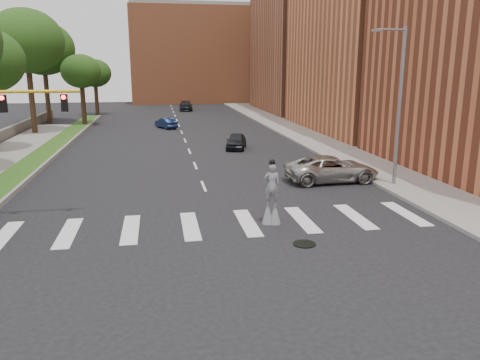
% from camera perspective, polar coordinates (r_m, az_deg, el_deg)
% --- Properties ---
extents(ground_plane, '(160.00, 160.00, 0.00)m').
position_cam_1_polar(ground_plane, '(20.02, -2.18, -6.33)').
color(ground_plane, black).
rests_on(ground_plane, ground).
extents(grass_median, '(2.00, 60.00, 0.25)m').
position_cam_1_polar(grass_median, '(40.24, -22.78, 2.94)').
color(grass_median, '#244C15').
rests_on(grass_median, ground).
extents(median_curb, '(0.20, 60.00, 0.28)m').
position_cam_1_polar(median_curb, '(40.02, -21.31, 3.04)').
color(median_curb, gray).
rests_on(median_curb, ground).
extents(sidewalk_right, '(5.00, 90.00, 0.18)m').
position_cam_1_polar(sidewalk_right, '(46.65, 8.92, 5.12)').
color(sidewalk_right, gray).
rests_on(sidewalk_right, ground).
extents(manhole, '(0.90, 0.90, 0.04)m').
position_cam_1_polar(manhole, '(18.81, 7.84, -7.73)').
color(manhole, black).
rests_on(manhole, ground).
extents(building_mid, '(16.00, 22.00, 24.00)m').
position_cam_1_polar(building_mid, '(54.73, 17.59, 18.41)').
color(building_mid, '#CB6B3F').
rests_on(building_mid, ground).
extents(building_far, '(16.00, 22.00, 20.00)m').
position_cam_1_polar(building_far, '(76.75, 8.98, 15.79)').
color(building_far, '#9B5539').
rests_on(building_far, ground).
extents(building_backdrop, '(26.00, 14.00, 18.00)m').
position_cam_1_polar(building_backdrop, '(97.05, -5.14, 14.81)').
color(building_backdrop, '#CB6B3F').
rests_on(building_backdrop, ground).
extents(streetlight, '(2.05, 0.20, 9.00)m').
position_cam_1_polar(streetlight, '(28.14, 18.75, 8.96)').
color(streetlight, slate).
rests_on(streetlight, ground).
extents(stilt_performer, '(0.83, 0.62, 2.94)m').
position_cam_1_polar(stilt_performer, '(20.72, 3.88, -2.13)').
color(stilt_performer, black).
rests_on(stilt_performer, ground).
extents(suv_crossing, '(5.75, 2.80, 1.57)m').
position_cam_1_polar(suv_crossing, '(29.07, 11.12, 1.35)').
color(suv_crossing, '#A9A7A0').
rests_on(suv_crossing, ground).
extents(car_near, '(2.49, 4.14, 1.32)m').
position_cam_1_polar(car_near, '(40.24, -0.45, 4.77)').
color(car_near, black).
rests_on(car_near, ground).
extents(car_mid, '(2.67, 3.89, 1.22)m').
position_cam_1_polar(car_mid, '(54.64, -9.00, 6.88)').
color(car_mid, navy).
rests_on(car_mid, ground).
extents(car_far, '(2.22, 5.09, 1.46)m').
position_cam_1_polar(car_far, '(77.02, -6.63, 8.95)').
color(car_far, black).
rests_on(car_far, ground).
extents(tree_4, '(7.49, 7.49, 12.58)m').
position_cam_1_polar(tree_4, '(53.30, -24.65, 15.13)').
color(tree_4, black).
rests_on(tree_4, ground).
extents(tree_5, '(7.50, 7.50, 12.24)m').
position_cam_1_polar(tree_5, '(63.22, -22.91, 14.54)').
color(tree_5, black).
rests_on(tree_5, ground).
extents(tree_6, '(4.58, 4.58, 8.33)m').
position_cam_1_polar(tree_6, '(58.76, -18.83, 12.37)').
color(tree_6, black).
rests_on(tree_6, ground).
extents(tree_7, '(4.71, 4.71, 8.00)m').
position_cam_1_polar(tree_7, '(72.43, -17.29, 12.28)').
color(tree_7, black).
rests_on(tree_7, ground).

